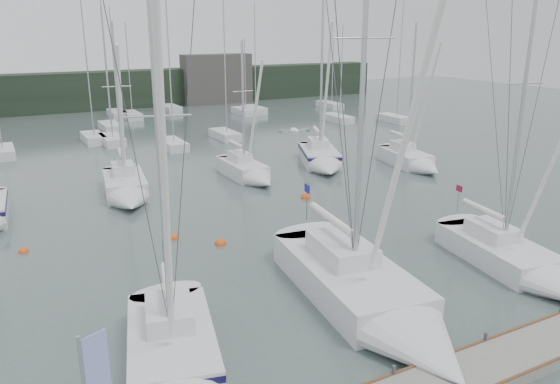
{
  "coord_description": "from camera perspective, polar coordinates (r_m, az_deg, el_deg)",
  "views": [
    {
      "loc": [
        -11.96,
        -15.17,
        10.69
      ],
      "look_at": [
        -1.13,
        5.0,
        3.76
      ],
      "focal_mm": 35.0,
      "sensor_mm": 36.0,
      "label": 1
    }
  ],
  "objects": [
    {
      "name": "mast_forest",
      "position": [
        61.54,
        -15.31,
        6.72
      ],
      "size": [
        56.73,
        26.97,
        14.89
      ],
      "color": "silver",
      "rests_on": "ground"
    },
    {
      "name": "buoy_b",
      "position": [
        35.68,
        2.7,
        -0.61
      ],
      "size": [
        0.67,
        0.67,
        0.67
      ],
      "primitive_type": "sphere",
      "color": "#D54C12",
      "rests_on": "ground"
    },
    {
      "name": "sailboat_mid_b",
      "position": [
        36.47,
        -15.73,
        0.11
      ],
      "size": [
        3.64,
        7.89,
        11.89
      ],
      "rotation": [
        0.0,
        0.0,
        -0.15
      ],
      "color": "silver",
      "rests_on": "ground"
    },
    {
      "name": "buoy_c",
      "position": [
        30.04,
        -25.22,
        -5.69
      ],
      "size": [
        0.48,
        0.48,
        0.48
      ],
      "primitive_type": "sphere",
      "color": "#D54C12",
      "rests_on": "ground"
    },
    {
      "name": "dock",
      "position": [
        18.88,
        18.59,
        -17.89
      ],
      "size": [
        24.0,
        2.0,
        0.4
      ],
      "primitive_type": "cube",
      "color": "slate",
      "rests_on": "ground"
    },
    {
      "name": "seagull",
      "position": [
        20.05,
        1.48,
        6.44
      ],
      "size": [
        1.08,
        0.51,
        0.21
      ],
      "rotation": [
        0.0,
        0.0,
        -0.23
      ],
      "color": "white",
      "rests_on": "ground"
    },
    {
      "name": "far_treeline",
      "position": [
        78.52,
        -19.62,
        9.9
      ],
      "size": [
        90.0,
        4.0,
        5.0
      ],
      "primitive_type": "cube",
      "color": "black",
      "rests_on": "ground"
    },
    {
      "name": "ground",
      "position": [
        22.08,
        8.97,
        -12.34
      ],
      "size": [
        160.0,
        160.0,
        0.0
      ],
      "primitive_type": "plane",
      "color": "#4A5A58",
      "rests_on": "ground"
    },
    {
      "name": "buoy_a",
      "position": [
        28.33,
        -6.24,
        -5.43
      ],
      "size": [
        0.61,
        0.61,
        0.61
      ],
      "primitive_type": "sphere",
      "color": "#D54C12",
      "rests_on": "ground"
    },
    {
      "name": "buoy_d",
      "position": [
        29.46,
        -11.01,
        -4.75
      ],
      "size": [
        0.5,
        0.5,
        0.5
      ],
      "primitive_type": "sphere",
      "color": "#D54C12",
      "rests_on": "ground"
    },
    {
      "name": "sailboat_mid_e",
      "position": [
        44.25,
        13.81,
        3.1
      ],
      "size": [
        3.54,
        7.57,
        11.79
      ],
      "rotation": [
        0.0,
        0.0,
        -0.17
      ],
      "color": "silver",
      "rests_on": "ground"
    },
    {
      "name": "sailboat_mid_c",
      "position": [
        39.69,
        -3.17,
        1.99
      ],
      "size": [
        2.3,
        6.93,
        10.51
      ],
      "rotation": [
        0.0,
        0.0,
        0.01
      ],
      "color": "silver",
      "rests_on": "ground"
    },
    {
      "name": "far_building_right",
      "position": [
        81.24,
        -6.62,
        11.66
      ],
      "size": [
        10.0,
        3.0,
        7.0
      ],
      "primitive_type": "cube",
      "color": "#423F3C",
      "rests_on": "ground"
    },
    {
      "name": "sailboat_near_right",
      "position": [
        26.73,
        24.26,
        -7.11
      ],
      "size": [
        4.07,
        9.17,
        14.21
      ],
      "rotation": [
        0.0,
        0.0,
        -0.16
      ],
      "color": "silver",
      "rests_on": "ground"
    },
    {
      "name": "sailboat_near_left",
      "position": [
        17.92,
        -10.92,
        -17.86
      ],
      "size": [
        4.59,
        8.51,
        13.95
      ],
      "rotation": [
        0.0,
        0.0,
        -0.24
      ],
      "color": "silver",
      "rests_on": "ground"
    },
    {
      "name": "sailboat_near_center",
      "position": [
        21.3,
        10.33,
        -11.67
      ],
      "size": [
        5.02,
        12.29,
        17.59
      ],
      "rotation": [
        0.0,
        0.0,
        -0.13
      ],
      "color": "silver",
      "rests_on": "ground"
    },
    {
      "name": "sailboat_mid_d",
      "position": [
        43.39,
        4.41,
        3.38
      ],
      "size": [
        5.59,
        8.57,
        13.49
      ],
      "rotation": [
        0.0,
        0.0,
        -0.39
      ],
      "color": "silver",
      "rests_on": "ground"
    }
  ]
}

